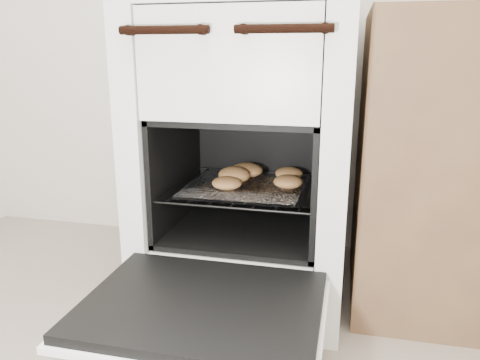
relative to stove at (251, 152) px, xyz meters
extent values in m
cube|color=white|center=(0.00, 0.02, 0.01)|extent=(0.67, 0.71, 1.03)
cylinder|color=black|center=(-0.16, -0.36, 0.39)|extent=(0.25, 0.02, 0.02)
cylinder|color=black|center=(0.16, -0.36, 0.39)|extent=(0.25, 0.02, 0.02)
cube|color=black|center=(0.00, -0.57, -0.27)|extent=(0.58, 0.45, 0.03)
cube|color=white|center=(0.00, -0.57, -0.29)|extent=(0.60, 0.47, 0.02)
cylinder|color=black|center=(-0.24, -0.07, -0.11)|extent=(0.01, 0.47, 0.01)
cylinder|color=black|center=(0.24, -0.07, -0.11)|extent=(0.01, 0.47, 0.01)
cylinder|color=black|center=(0.00, -0.30, -0.11)|extent=(0.48, 0.01, 0.01)
cylinder|color=black|center=(0.00, 0.15, -0.11)|extent=(0.48, 0.01, 0.01)
cylinder|color=black|center=(-0.20, -0.07, -0.11)|extent=(0.01, 0.45, 0.01)
cylinder|color=black|center=(-0.13, -0.07, -0.11)|extent=(0.01, 0.45, 0.01)
cylinder|color=black|center=(-0.07, -0.07, -0.11)|extent=(0.01, 0.45, 0.01)
cylinder|color=black|center=(0.00, -0.07, -0.11)|extent=(0.01, 0.45, 0.01)
cylinder|color=black|center=(0.07, -0.07, -0.11)|extent=(0.01, 0.45, 0.01)
cylinder|color=black|center=(0.13, -0.07, -0.11)|extent=(0.01, 0.45, 0.01)
cylinder|color=black|center=(0.20, -0.07, -0.11)|extent=(0.01, 0.45, 0.01)
cube|color=white|center=(0.00, -0.10, -0.10)|extent=(0.38, 0.34, 0.01)
ellipsoid|color=#BB814B|center=(0.13, 0.02, -0.07)|extent=(0.11, 0.11, 0.04)
ellipsoid|color=#BB814B|center=(-0.05, -0.14, -0.07)|extent=(0.10, 0.10, 0.04)
ellipsoid|color=#BB814B|center=(0.14, -0.08, -0.07)|extent=(0.13, 0.13, 0.04)
ellipsoid|color=#BB814B|center=(-0.04, -0.06, -0.07)|extent=(0.13, 0.13, 0.05)
ellipsoid|color=#BB814B|center=(-0.02, 0.02, -0.07)|extent=(0.16, 0.16, 0.05)
camera|label=1|loc=(0.33, -1.55, 0.34)|focal=35.00mm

